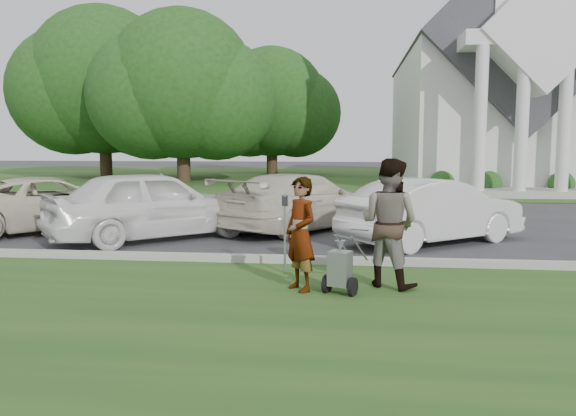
% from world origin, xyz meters
% --- Properties ---
extents(ground, '(120.00, 120.00, 0.00)m').
position_xyz_m(ground, '(0.00, 0.00, 0.00)').
color(ground, '#333335').
rests_on(ground, ground).
extents(grass_strip, '(80.00, 7.00, 0.01)m').
position_xyz_m(grass_strip, '(0.00, -3.00, 0.01)').
color(grass_strip, '#204919').
rests_on(grass_strip, ground).
extents(church_lawn, '(80.00, 30.00, 0.01)m').
position_xyz_m(church_lawn, '(0.00, 27.00, 0.01)').
color(church_lawn, '#204919').
rests_on(church_lawn, ground).
extents(curb, '(80.00, 0.18, 0.15)m').
position_xyz_m(curb, '(0.00, 0.55, 0.07)').
color(curb, '#9E9E93').
rests_on(curb, ground).
extents(church, '(9.19, 19.00, 24.10)m').
position_xyz_m(church, '(9.00, 23.11, 5.94)').
color(church, white).
rests_on(church, ground).
extents(tree_left, '(10.63, 8.40, 9.71)m').
position_xyz_m(tree_left, '(-8.01, 21.99, 5.11)').
color(tree_left, '#332316').
rests_on(tree_left, ground).
extents(tree_far, '(11.64, 9.20, 10.73)m').
position_xyz_m(tree_far, '(-14.01, 24.99, 5.69)').
color(tree_far, '#332316').
rests_on(tree_far, ground).
extents(tree_back, '(9.61, 7.60, 8.89)m').
position_xyz_m(tree_back, '(-4.01, 29.99, 4.73)').
color(tree_back, '#332316').
rests_on(tree_back, ground).
extents(striping_cart, '(0.69, 0.99, 0.86)m').
position_xyz_m(striping_cart, '(1.37, -1.46, 0.37)').
color(striping_cart, black).
rests_on(striping_cart, ground).
extents(person_left, '(0.70, 0.73, 1.68)m').
position_xyz_m(person_left, '(0.78, -1.32, 0.84)').
color(person_left, '#999999').
rests_on(person_left, ground).
extents(person_right, '(1.18, 1.11, 1.93)m').
position_xyz_m(person_right, '(2.08, -0.92, 0.97)').
color(person_right, '#999999').
rests_on(person_right, ground).
extents(parking_meter_near, '(0.10, 0.09, 1.33)m').
position_xyz_m(parking_meter_near, '(0.43, -0.25, 0.84)').
color(parking_meter_near, gray).
rests_on(parking_meter_near, ground).
extents(car_a, '(5.02, 4.99, 1.35)m').
position_xyz_m(car_a, '(-5.95, 3.91, 0.67)').
color(car_a, beige).
rests_on(car_a, ground).
extents(car_b, '(4.77, 4.54, 1.60)m').
position_xyz_m(car_b, '(-2.95, 2.84, 0.80)').
color(car_b, white).
rests_on(car_b, ground).
extents(car_c, '(4.37, 5.23, 1.43)m').
position_xyz_m(car_c, '(0.25, 4.67, 0.72)').
color(car_c, beige).
rests_on(car_c, ground).
extents(car_d, '(4.34, 3.81, 1.42)m').
position_xyz_m(car_d, '(3.29, 3.02, 0.71)').
color(car_d, silver).
rests_on(car_d, ground).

